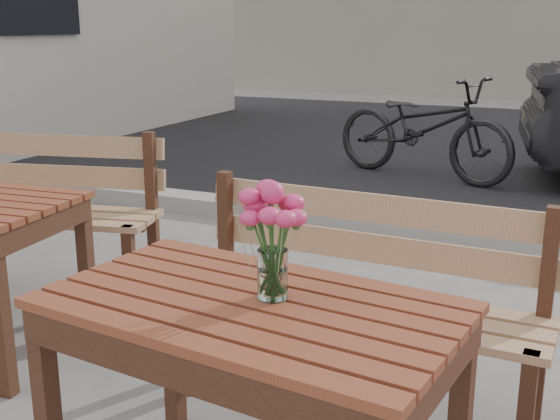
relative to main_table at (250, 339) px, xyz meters
name	(u,v)px	position (x,y,z in m)	size (l,w,h in m)	color
street	(517,179)	(0.22, 5.08, -0.55)	(30.00, 8.12, 0.12)	black
main_table	(250,339)	(0.00, 0.00, 0.00)	(1.20, 0.79, 0.70)	brown
main_bench	(363,275)	(0.08, 0.77, -0.06)	(1.40, 0.46, 0.86)	#99714F
main_vase	(272,227)	(0.05, 0.04, 0.32)	(0.18, 0.18, 0.33)	white
second_bench	(27,193)	(-1.91, 1.17, -0.03)	(1.52, 0.75, 0.91)	#99714F
bicycle	(423,127)	(-0.64, 4.93, -0.10)	(0.64, 1.83, 0.96)	black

